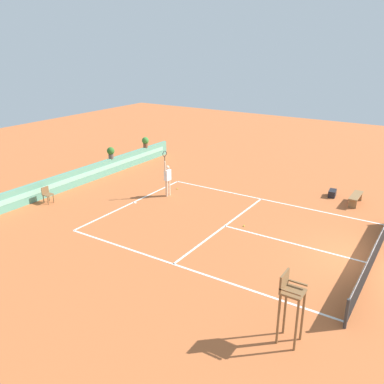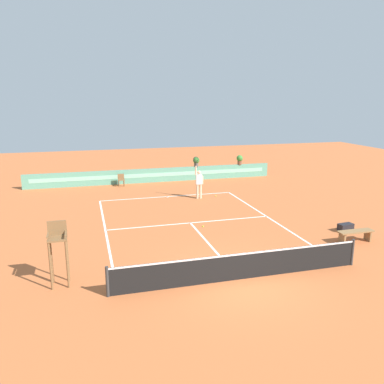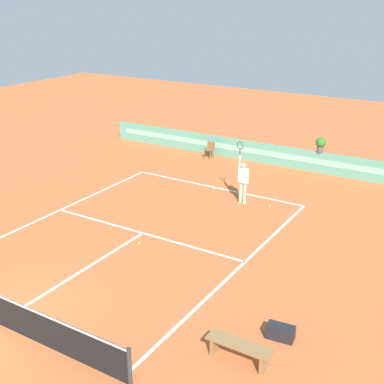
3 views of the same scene
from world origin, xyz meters
name	(u,v)px [view 1 (image 1 of 3)]	position (x,y,z in m)	size (l,w,h in m)	color
ground_plane	(233,228)	(0.00, 6.00, 0.00)	(60.00, 60.00, 0.00)	#BC6033
court_lines	(219,224)	(0.00, 6.72, 0.00)	(8.32, 11.94, 0.01)	white
net	(375,252)	(0.00, 0.00, 0.51)	(8.92, 0.10, 1.00)	#333333
back_wall_barrier	(73,179)	(0.00, 16.39, 0.50)	(18.00, 0.21, 1.00)	#599E84
umpire_chair	(290,300)	(-5.85, 1.26, 1.34)	(0.60, 0.60, 2.14)	brown
ball_kid_chair	(47,194)	(-2.46, 15.66, 0.48)	(0.44, 0.44, 0.85)	brown
bench_courtside	(356,197)	(6.09, 1.98, 0.38)	(1.60, 0.44, 0.51)	olive
gear_bag	(332,193)	(6.59, 3.30, 0.18)	(0.70, 0.36, 0.36)	black
tennis_player	(168,178)	(1.78, 10.92, 1.05)	(0.62, 0.25, 2.58)	beige
tennis_ball_near_baseline	(177,189)	(2.93, 11.09, 0.03)	(0.07, 0.07, 0.07)	#CCE033
tennis_ball_mid_court	(244,226)	(0.41, 5.63, 0.03)	(0.07, 0.07, 0.07)	#CCE033
potted_plant_right	(111,152)	(3.19, 16.39, 1.41)	(0.48, 0.48, 0.72)	#514C47
potted_plant_far_right	(145,142)	(6.68, 16.39, 1.41)	(0.48, 0.48, 0.72)	brown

